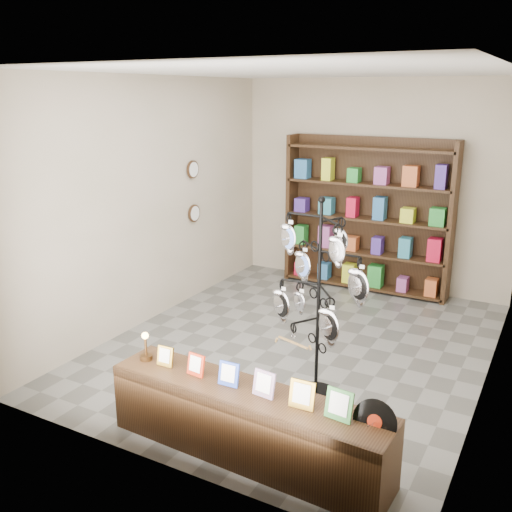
{
  "coord_description": "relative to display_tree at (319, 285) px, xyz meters",
  "views": [
    {
      "loc": [
        2.47,
        -5.51,
        2.81
      ],
      "look_at": [
        -0.01,
        -1.0,
        1.32
      ],
      "focal_mm": 40.0,
      "sensor_mm": 36.0,
      "label": 1
    }
  ],
  "objects": [
    {
      "name": "front_shelf",
      "position": [
        -0.11,
        -1.16,
        -0.82
      ],
      "size": [
        2.38,
        0.58,
        0.83
      ],
      "rotation": [
        0.0,
        0.0,
        -0.04
      ],
      "color": "black",
      "rests_on": "ground"
    },
    {
      "name": "wall_clocks",
      "position": [
        -2.58,
        1.73,
        0.38
      ],
      "size": [
        0.03,
        0.24,
        0.84
      ],
      "color": "black",
      "rests_on": "ground"
    },
    {
      "name": "room_envelope",
      "position": [
        -0.61,
        0.93,
        0.74
      ],
      "size": [
        5.0,
        5.0,
        5.0
      ],
      "color": "#C2B09C",
      "rests_on": "ground"
    },
    {
      "name": "back_shelving",
      "position": [
        -0.61,
        3.22,
        -0.09
      ],
      "size": [
        2.42,
        0.36,
        2.2
      ],
      "color": "black",
      "rests_on": "ground"
    },
    {
      "name": "ground",
      "position": [
        -0.61,
        0.93,
        -1.12
      ],
      "size": [
        5.0,
        5.0,
        0.0
      ],
      "primitive_type": "plane",
      "color": "slate",
      "rests_on": "ground"
    },
    {
      "name": "display_tree",
      "position": [
        0.0,
        0.0,
        0.0
      ],
      "size": [
        1.05,
        1.05,
        1.93
      ],
      "rotation": [
        0.0,
        0.0,
        -0.39
      ],
      "color": "black",
      "rests_on": "ground"
    }
  ]
}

